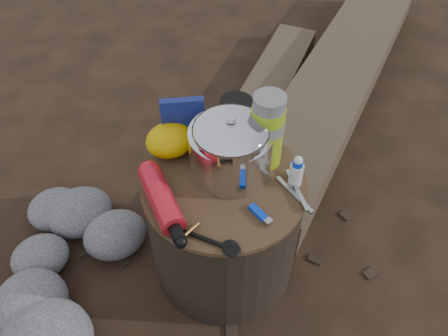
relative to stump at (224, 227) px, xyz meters
name	(u,v)px	position (x,y,z in m)	size (l,w,h in m)	color
ground	(224,262)	(0.00, 0.00, -0.21)	(60.00, 60.00, 0.00)	black
stump	(224,227)	(0.00, 0.00, 0.00)	(0.46, 0.46, 0.42)	black
rock_ring	(90,299)	(-0.45, 0.00, -0.12)	(0.42, 0.92, 0.18)	#55555A
log_main	(337,80)	(0.88, 0.63, -0.13)	(0.32, 1.88, 0.16)	#453829
log_small	(266,92)	(0.55, 0.72, -0.17)	(0.20, 1.09, 0.09)	#453829
foil_windscreen	(231,151)	(0.04, 0.04, 0.28)	(0.23, 0.23, 0.14)	white
camping_pot	(231,148)	(0.03, 0.02, 0.31)	(0.20, 0.20, 0.20)	silver
fuel_bottle	(161,198)	(-0.18, -0.01, 0.24)	(0.06, 0.27, 0.06)	red
thermos	(267,131)	(0.14, 0.03, 0.32)	(0.09, 0.09, 0.23)	#87AA17
travel_mug	(236,119)	(0.11, 0.15, 0.28)	(0.09, 0.09, 0.13)	black
stuff_sack	(170,140)	(-0.09, 0.17, 0.26)	(0.14, 0.12, 0.10)	#D3A103
food_pouch	(184,123)	(-0.04, 0.19, 0.29)	(0.12, 0.03, 0.16)	navy
lighter	(258,213)	(0.04, -0.14, 0.22)	(0.02, 0.08, 0.01)	#0731C1
pot_grabber	(294,194)	(0.15, -0.12, 0.22)	(0.04, 0.15, 0.01)	#A4A4A8
spork	(202,237)	(-0.13, -0.15, 0.22)	(0.04, 0.17, 0.01)	black
squeeze_bottle	(296,172)	(0.18, -0.08, 0.26)	(0.04, 0.04, 0.09)	silver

